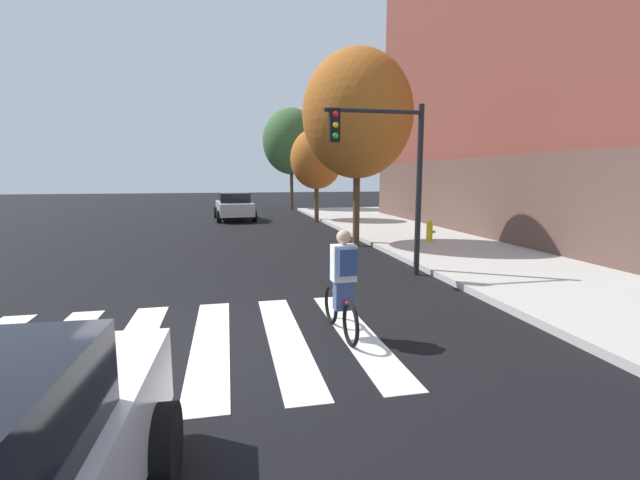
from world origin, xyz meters
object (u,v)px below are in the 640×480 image
object	(u,v)px
traffic_light_near	(388,160)
street_tree_near	(357,114)
street_tree_mid	(317,159)
sedan_mid	(234,206)
cyclist	(343,284)
fire_hydrant	(430,231)
street_tree_far	(291,141)

from	to	relation	value
traffic_light_near	street_tree_near	xyz separation A→B (m)	(0.67, 4.78, 1.72)
street_tree_near	street_tree_mid	xyz separation A→B (m)	(0.28, 8.43, -1.20)
sedan_mid	traffic_light_near	world-z (taller)	traffic_light_near
street_tree_near	street_tree_mid	size ratio (longest dim) A/B	1.35
traffic_light_near	street_tree_mid	distance (m)	13.26
cyclist	street_tree_mid	bearing A→B (deg)	79.79
fire_hydrant	street_tree_far	xyz separation A→B (m)	(-2.39, 17.64, 4.42)
traffic_light_near	street_tree_far	distance (m)	21.96
traffic_light_near	fire_hydrant	distance (m)	5.79
traffic_light_near	fire_hydrant	size ratio (longest dim) A/B	5.38
street_tree_far	sedan_mid	bearing A→B (deg)	-122.69
traffic_light_near	fire_hydrant	world-z (taller)	traffic_light_near
sedan_mid	traffic_light_near	distance (m)	15.68
sedan_mid	street_tree_mid	xyz separation A→B (m)	(4.40, -1.93, 2.59)
fire_hydrant	street_tree_mid	size ratio (longest dim) A/B	0.16
sedan_mid	fire_hydrant	world-z (taller)	sedan_mid
fire_hydrant	street_tree_near	distance (m)	4.83
cyclist	street_tree_far	distance (m)	26.08
traffic_light_near	street_tree_near	world-z (taller)	street_tree_near
sedan_mid	street_tree_mid	bearing A→B (deg)	-23.71
cyclist	street_tree_near	bearing A→B (deg)	71.97
cyclist	street_tree_mid	xyz separation A→B (m)	(3.05, 16.96, 2.55)
cyclist	street_tree_near	size ratio (longest dim) A/B	0.25
fire_hydrant	street_tree_far	size ratio (longest dim) A/B	0.11
fire_hydrant	street_tree_mid	bearing A→B (deg)	104.23
fire_hydrant	cyclist	bearing A→B (deg)	-123.90
traffic_light_near	street_tree_far	size ratio (longest dim) A/B	0.57
sedan_mid	street_tree_near	world-z (taller)	street_tree_near
street_tree_near	street_tree_mid	distance (m)	8.52
traffic_light_near	street_tree_mid	size ratio (longest dim) A/B	0.84
sedan_mid	street_tree_far	world-z (taller)	street_tree_far
sedan_mid	street_tree_near	xyz separation A→B (m)	(4.12, -10.37, 3.78)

